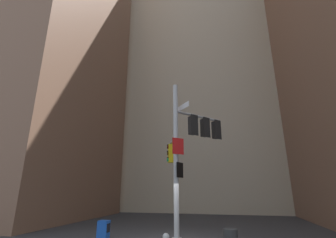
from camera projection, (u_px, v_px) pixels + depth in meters
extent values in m
cube|color=brown|center=(52.00, 5.00, 24.88)|extent=(12.51, 12.51, 42.19)
cube|color=tan|center=(204.00, 94.00, 35.05)|extent=(17.74, 17.74, 32.11)
cylinder|color=#B2B2B5|center=(176.00, 156.00, 11.57)|extent=(0.25, 0.25, 7.65)
cylinder|color=#B2B2B5|center=(199.00, 117.00, 13.14)|extent=(2.26, 2.52, 0.14)
cylinder|color=#B2B2B5|center=(171.00, 143.00, 13.06)|extent=(1.13, 2.44, 0.14)
cube|color=black|center=(195.00, 125.00, 12.55)|extent=(0.34, 0.38, 1.14)
cube|color=black|center=(192.00, 126.00, 12.70)|extent=(0.48, 0.48, 1.00)
cylinder|color=#360605|center=(190.00, 120.00, 12.96)|extent=(0.18, 0.19, 0.20)
cube|color=black|center=(190.00, 118.00, 13.00)|extent=(0.20, 0.21, 0.02)
cylinder|color=#3C2C06|center=(190.00, 126.00, 12.86)|extent=(0.18, 0.19, 0.20)
cube|color=black|center=(190.00, 124.00, 12.90)|extent=(0.20, 0.21, 0.02)
cylinder|color=#19C672|center=(190.00, 132.00, 12.75)|extent=(0.18, 0.19, 0.20)
cube|color=black|center=(190.00, 130.00, 12.79)|extent=(0.20, 0.21, 0.02)
cube|color=black|center=(207.00, 127.00, 13.04)|extent=(0.34, 0.38, 1.14)
cube|color=black|center=(204.00, 128.00, 13.19)|extent=(0.48, 0.48, 1.00)
cylinder|color=red|center=(202.00, 123.00, 13.44)|extent=(0.18, 0.19, 0.20)
cube|color=black|center=(202.00, 121.00, 13.48)|extent=(0.20, 0.21, 0.02)
cylinder|color=#3C2C06|center=(202.00, 129.00, 13.34)|extent=(0.18, 0.19, 0.20)
cube|color=black|center=(202.00, 127.00, 13.38)|extent=(0.20, 0.21, 0.02)
cylinder|color=#06311C|center=(202.00, 135.00, 13.24)|extent=(0.18, 0.19, 0.20)
cube|color=black|center=(202.00, 133.00, 13.28)|extent=(0.20, 0.21, 0.02)
cube|color=black|center=(218.00, 129.00, 13.52)|extent=(0.34, 0.38, 1.14)
cube|color=black|center=(216.00, 130.00, 13.67)|extent=(0.48, 0.48, 1.00)
cylinder|color=#360605|center=(213.00, 125.00, 13.93)|extent=(0.18, 0.19, 0.20)
cube|color=black|center=(213.00, 123.00, 13.97)|extent=(0.20, 0.21, 0.02)
cylinder|color=yellow|center=(213.00, 131.00, 13.83)|extent=(0.18, 0.19, 0.20)
cube|color=black|center=(213.00, 129.00, 13.87)|extent=(0.20, 0.21, 0.02)
cylinder|color=#06311C|center=(214.00, 137.00, 13.73)|extent=(0.18, 0.19, 0.20)
cube|color=black|center=(213.00, 135.00, 13.77)|extent=(0.20, 0.21, 0.02)
cube|color=yellow|center=(175.00, 154.00, 12.91)|extent=(0.21, 0.45, 1.14)
cube|color=yellow|center=(171.00, 153.00, 12.88)|extent=(0.45, 0.45, 1.00)
cylinder|color=#360605|center=(168.00, 147.00, 12.96)|extent=(0.13, 0.21, 0.20)
cube|color=black|center=(168.00, 145.00, 12.99)|extent=(0.15, 0.23, 0.02)
cylinder|color=#3C2C06|center=(168.00, 153.00, 12.85)|extent=(0.13, 0.21, 0.20)
cube|color=black|center=(168.00, 151.00, 12.89)|extent=(0.15, 0.23, 0.02)
cylinder|color=#19C672|center=(168.00, 160.00, 12.75)|extent=(0.13, 0.21, 0.20)
cube|color=black|center=(168.00, 158.00, 12.79)|extent=(0.15, 0.23, 0.02)
cube|color=white|center=(181.00, 108.00, 12.48)|extent=(1.01, 1.17, 0.28)
cube|color=#19479E|center=(181.00, 108.00, 12.48)|extent=(0.98, 1.13, 0.24)
cube|color=red|center=(178.00, 146.00, 11.52)|extent=(0.48, 0.44, 0.80)
cube|color=white|center=(178.00, 146.00, 11.52)|extent=(0.45, 0.41, 0.76)
cube|color=black|center=(180.00, 170.00, 11.26)|extent=(0.22, 0.57, 0.72)
cube|color=white|center=(180.00, 170.00, 11.26)|extent=(0.20, 0.53, 0.68)
sphere|color=silver|center=(166.00, 237.00, 7.83)|extent=(0.23, 0.23, 0.23)
cube|color=#194CB2|center=(103.00, 233.00, 9.88)|extent=(0.44, 0.36, 0.97)
cube|color=black|center=(108.00, 228.00, 9.88)|extent=(0.01, 0.29, 0.35)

